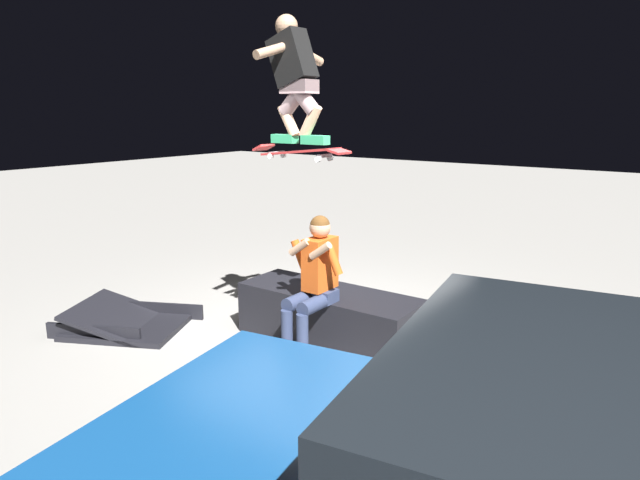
% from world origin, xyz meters
% --- Properties ---
extents(ground_plane, '(40.00, 40.00, 0.00)m').
position_xyz_m(ground_plane, '(0.00, 0.00, 0.00)').
color(ground_plane, gray).
extents(ledge_box_main, '(1.91, 0.68, 0.54)m').
position_xyz_m(ledge_box_main, '(-0.13, 0.05, 0.27)').
color(ledge_box_main, black).
rests_on(ledge_box_main, ground).
extents(person_sitting_on_ledge, '(0.59, 0.75, 1.38)m').
position_xyz_m(person_sitting_on_ledge, '(-0.22, 0.44, 0.78)').
color(person_sitting_on_ledge, '#2D3856').
rests_on(person_sitting_on_ledge, ground).
extents(skateboard, '(1.03, 0.25, 0.13)m').
position_xyz_m(skateboard, '(-0.07, 0.44, 1.97)').
color(skateboard, '#B72D2D').
extents(skater_airborne, '(0.62, 0.89, 1.12)m').
position_xyz_m(skater_airborne, '(-0.01, 0.43, 2.65)').
color(skater_airborne, '#2D9E66').
extents(kicker_ramp, '(1.46, 1.36, 0.37)m').
position_xyz_m(kicker_ramp, '(1.86, 1.04, 0.06)').
color(kicker_ramp, black).
rests_on(kicker_ramp, ground).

